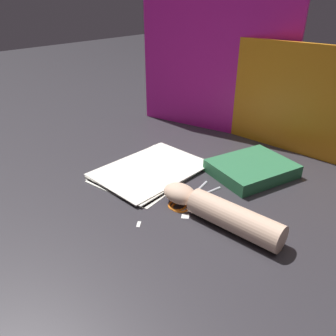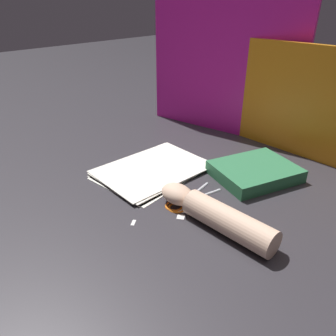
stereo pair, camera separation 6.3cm
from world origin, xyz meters
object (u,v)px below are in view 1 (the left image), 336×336
at_px(paper_stack, 151,170).
at_px(book_closed, 252,168).
at_px(scissors, 187,200).
at_px(hand_forearm, 220,212).

xyz_separation_m(paper_stack, book_closed, (0.26, 0.19, 0.01)).
height_order(scissors, hand_forearm, hand_forearm).
distance_m(paper_stack, scissors, 0.20).
bearing_deg(scissors, book_closed, 75.80).
bearing_deg(paper_stack, book_closed, 36.39).
distance_m(paper_stack, book_closed, 0.32).
bearing_deg(hand_forearm, paper_stack, 163.59).
xyz_separation_m(book_closed, scissors, (-0.07, -0.26, -0.02)).
height_order(paper_stack, scissors, paper_stack).
bearing_deg(scissors, paper_stack, 160.79).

